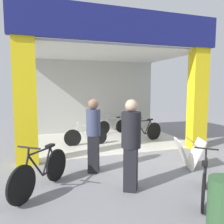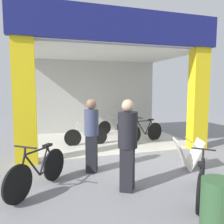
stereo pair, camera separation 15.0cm
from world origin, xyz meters
The scene contains 11 objects.
ground_plane centered at (0.00, 0.00, 0.00)m, with size 19.23×19.23×0.00m, color gray.
shop_facade centered at (0.00, 1.79, 2.12)m, with size 5.82×4.00×4.01m.
bicycle_inside_0 centered at (1.30, 1.22, 0.37)m, with size 1.62×0.57×0.92m.
bicycle_inside_1 centered at (-0.77, 1.37, 0.32)m, with size 1.44×0.40×0.79m.
bicycle_inside_2 centered at (0.72, 2.97, 0.32)m, with size 1.43×0.40×0.80m.
bicycle_parked_0 centered at (0.45, -2.84, 0.33)m, with size 1.05×1.15×0.83m.
bicycle_parked_1 centered at (-2.23, -1.65, 0.37)m, with size 1.06×1.36×0.92m.
sandwich_board_sign centered at (1.15, -1.49, 0.36)m, with size 0.77×0.71×0.72m.
pedestrian_0 centered at (-1.07, -0.99, 0.86)m, with size 0.42×0.42×1.67m.
pedestrian_1 centered at (-0.63, -2.11, 0.89)m, with size 0.50×0.50×1.71m.
trash_bin centered at (-0.18, -3.90, 0.43)m, with size 0.38×0.38×0.86m, color #335933.
Camera 2 is at (-2.10, -5.94, 1.92)m, focal length 36.09 mm.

